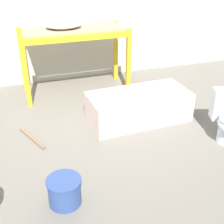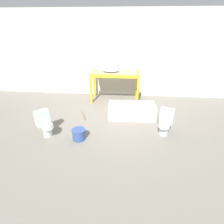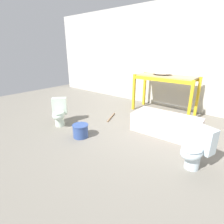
{
  "view_description": "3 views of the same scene",
  "coord_description": "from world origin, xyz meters",
  "px_view_note": "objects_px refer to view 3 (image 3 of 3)",
  "views": [
    {
      "loc": [
        -1.1,
        -3.81,
        2.29
      ],
      "look_at": [
        -0.14,
        -0.93,
        0.67
      ],
      "focal_mm": 50.0,
      "sensor_mm": 36.0,
      "label": 1
    },
    {
      "loc": [
        0.38,
        -5.07,
        2.66
      ],
      "look_at": [
        0.02,
        -1.0,
        0.6
      ],
      "focal_mm": 28.0,
      "sensor_mm": 36.0,
      "label": 2
    },
    {
      "loc": [
        1.91,
        -3.66,
        1.82
      ],
      "look_at": [
        -0.21,
        -1.06,
        0.61
      ],
      "focal_mm": 28.0,
      "sensor_mm": 36.0,
      "label": 3
    }
  ],
  "objects_px": {
    "sink_basin": "(162,73)",
    "toilet_far": "(59,112)",
    "toilet_near": "(197,148)",
    "bucket_white": "(81,130)",
    "bathtub_main": "(166,123)"
  },
  "relations": [
    {
      "from": "sink_basin",
      "to": "toilet_far",
      "type": "distance_m",
      "value": 3.07
    },
    {
      "from": "sink_basin",
      "to": "toilet_far",
      "type": "bearing_deg",
      "value": -119.99
    },
    {
      "from": "sink_basin",
      "to": "toilet_near",
      "type": "relative_size",
      "value": 0.89
    },
    {
      "from": "bucket_white",
      "to": "bathtub_main",
      "type": "bearing_deg",
      "value": 44.87
    },
    {
      "from": "bathtub_main",
      "to": "toilet_far",
      "type": "height_order",
      "value": "toilet_far"
    },
    {
      "from": "toilet_far",
      "to": "bucket_white",
      "type": "distance_m",
      "value": 0.94
    },
    {
      "from": "sink_basin",
      "to": "bathtub_main",
      "type": "distance_m",
      "value": 1.8
    },
    {
      "from": "bathtub_main",
      "to": "toilet_near",
      "type": "distance_m",
      "value": 1.24
    },
    {
      "from": "bathtub_main",
      "to": "bucket_white",
      "type": "distance_m",
      "value": 1.91
    },
    {
      "from": "bathtub_main",
      "to": "bucket_white",
      "type": "height_order",
      "value": "bathtub_main"
    },
    {
      "from": "sink_basin",
      "to": "bathtub_main",
      "type": "height_order",
      "value": "sink_basin"
    },
    {
      "from": "toilet_near",
      "to": "bucket_white",
      "type": "xyz_separation_m",
      "value": [
        -2.23,
        -0.48,
        -0.19
      ]
    },
    {
      "from": "toilet_near",
      "to": "toilet_far",
      "type": "relative_size",
      "value": 1.0
    },
    {
      "from": "toilet_far",
      "to": "bucket_white",
      "type": "height_order",
      "value": "toilet_far"
    },
    {
      "from": "sink_basin",
      "to": "bucket_white",
      "type": "distance_m",
      "value": 2.92
    }
  ]
}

